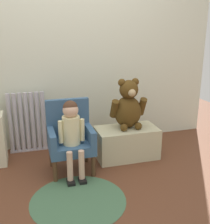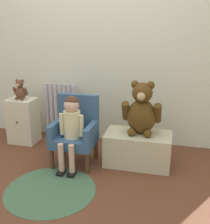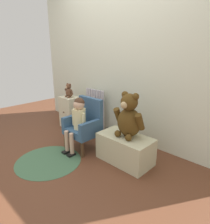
% 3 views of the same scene
% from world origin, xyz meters
% --- Properties ---
extents(ground_plane, '(6.00, 6.00, 0.00)m').
position_xyz_m(ground_plane, '(0.00, 0.00, 0.00)').
color(ground_plane, brown).
extents(back_wall, '(3.80, 0.05, 2.40)m').
position_xyz_m(back_wall, '(0.00, 1.12, 1.20)').
color(back_wall, silver).
rests_on(back_wall, ground_plane).
extents(radiator, '(0.43, 0.05, 0.71)m').
position_xyz_m(radiator, '(-0.45, 0.99, 0.35)').
color(radiator, '#BCB7C1').
rests_on(radiator, ground_plane).
extents(child_armchair, '(0.44, 0.39, 0.72)m').
position_xyz_m(child_armchair, '(-0.05, 0.42, 0.35)').
color(child_armchair, '#35577B').
rests_on(child_armchair, ground_plane).
extents(child_figure, '(0.25, 0.35, 0.75)m').
position_xyz_m(child_figure, '(-0.05, 0.31, 0.49)').
color(child_figure, beige).
rests_on(child_figure, ground_plane).
extents(low_bench, '(0.68, 0.37, 0.34)m').
position_xyz_m(low_bench, '(0.60, 0.52, 0.17)').
color(low_bench, '#BFBB93').
rests_on(low_bench, ground_plane).
extents(large_teddy_bear, '(0.40, 0.28, 0.55)m').
position_xyz_m(large_teddy_bear, '(0.62, 0.55, 0.58)').
color(large_teddy_bear, '#4D3513').
rests_on(large_teddy_bear, low_bench).
extents(floor_rug, '(0.82, 0.82, 0.01)m').
position_xyz_m(floor_rug, '(-0.09, -0.16, 0.00)').
color(floor_rug, '#416748').
rests_on(floor_rug, ground_plane).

